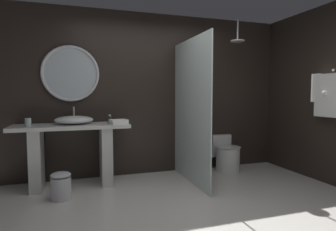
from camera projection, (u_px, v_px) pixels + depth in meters
The scene contains 14 objects.
ground_plane at pixel (195, 219), 2.96m from camera, with size 5.76×5.76×0.00m, color silver.
back_wall_panel at pixel (150, 94), 4.66m from camera, with size 4.80×0.10×2.60m, color black.
side_wall_right at pixel (318, 94), 4.31m from camera, with size 0.10×2.47×2.60m, color black.
vanity_counter at pixel (72, 149), 4.00m from camera, with size 1.58×0.59×0.88m.
vessel_sink at pixel (74, 120), 4.01m from camera, with size 0.53×0.44×0.24m.
tumbler_cup at pixel (28, 122), 3.75m from camera, with size 0.08×0.08×0.11m, color silver.
soap_dispenser at pixel (110, 120), 4.10m from camera, with size 0.06×0.06×0.13m.
round_wall_mirror at pixel (71, 73), 4.18m from camera, with size 0.83×0.05×0.83m.
shower_glass_panel at pixel (191, 111), 4.14m from camera, with size 0.02×1.34×2.10m, color silver.
rain_shower_head at pixel (238, 39), 4.59m from camera, with size 0.22×0.22×0.35m.
hanging_bathrobe at pixel (328, 93), 3.96m from camera, with size 0.20×0.57×0.67m.
toilet at pixel (226, 155), 4.86m from camera, with size 0.42×0.60×0.59m.
waste_bin at pixel (61, 186), 3.49m from camera, with size 0.24×0.24×0.35m.
folded_hand_towel at pixel (119, 122), 3.98m from camera, with size 0.23×0.20×0.07m, color white.
Camera 1 is at (-1.16, -2.64, 1.31)m, focal length 30.26 mm.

